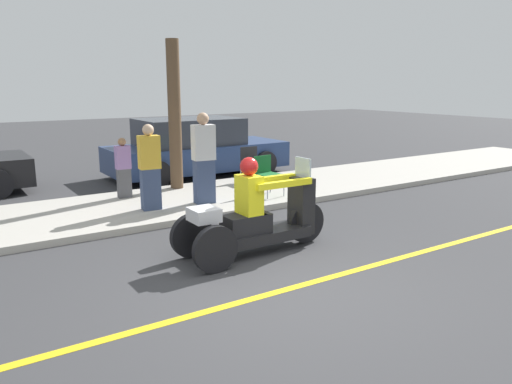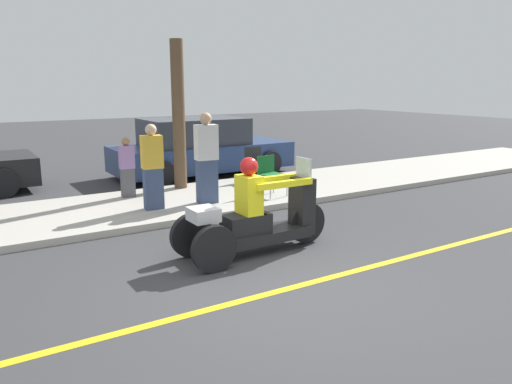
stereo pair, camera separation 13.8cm
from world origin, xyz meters
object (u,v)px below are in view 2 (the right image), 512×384
at_px(folding_chair_set_back, 255,160).
at_px(tree_trunk, 179,115).
at_px(motorcycle_trike, 256,220).
at_px(folding_chair_curbside, 269,171).
at_px(spectator_near_curb, 127,169).
at_px(parked_car_lot_far, 200,148).
at_px(spectator_by_tree, 207,160).
at_px(spectator_end_of_line, 153,169).

relative_size(folding_chair_set_back, tree_trunk, 0.25).
bearing_deg(motorcycle_trike, folding_chair_curbside, 53.20).
relative_size(motorcycle_trike, folding_chair_set_back, 2.95).
xyz_separation_m(folding_chair_set_back, tree_trunk, (-1.79, 0.30, 1.10)).
relative_size(spectator_near_curb, parked_car_lot_far, 0.26).
xyz_separation_m(spectator_by_tree, tree_trunk, (0.14, 1.61, 0.76)).
relative_size(motorcycle_trike, spectator_near_curb, 1.97).
xyz_separation_m(motorcycle_trike, parked_car_lot_far, (2.05, 6.09, 0.21)).
bearing_deg(spectator_near_curb, folding_chair_curbside, -28.52).
height_order(folding_chair_curbside, parked_car_lot_far, parked_car_lot_far).
height_order(spectator_near_curb, parked_car_lot_far, parked_car_lot_far).
bearing_deg(folding_chair_set_back, parked_car_lot_far, 102.75).
xyz_separation_m(spectator_by_tree, parked_car_lot_far, (1.47, 3.36, -0.25)).
bearing_deg(folding_chair_set_back, tree_trunk, 170.58).
xyz_separation_m(spectator_near_curb, parked_car_lot_far, (2.62, 2.04, 0.01)).
bearing_deg(motorcycle_trike, parked_car_lot_far, 71.39).
height_order(spectator_end_of_line, folding_chair_set_back, spectator_end_of_line).
height_order(motorcycle_trike, spectator_near_curb, motorcycle_trike).
height_order(spectator_near_curb, tree_trunk, tree_trunk).
height_order(spectator_by_tree, tree_trunk, tree_trunk).
distance_m(motorcycle_trike, tree_trunk, 4.57).
relative_size(spectator_near_curb, folding_chair_set_back, 1.50).
height_order(folding_chair_set_back, parked_car_lot_far, parked_car_lot_far).
distance_m(motorcycle_trike, spectator_end_of_line, 2.89).
bearing_deg(spectator_end_of_line, motorcycle_trike, -80.24).
height_order(folding_chair_curbside, tree_trunk, tree_trunk).
bearing_deg(parked_car_lot_far, motorcycle_trike, -108.61).
distance_m(motorcycle_trike, folding_chair_curbside, 3.32).
height_order(motorcycle_trike, spectator_by_tree, spectator_by_tree).
distance_m(spectator_by_tree, parked_car_lot_far, 3.67).
height_order(spectator_near_curb, spectator_by_tree, spectator_by_tree).
distance_m(folding_chair_set_back, tree_trunk, 2.12).
distance_m(motorcycle_trike, parked_car_lot_far, 6.43).
bearing_deg(folding_chair_set_back, folding_chair_curbside, -110.64).
distance_m(spectator_near_curb, tree_trunk, 1.67).
bearing_deg(spectator_end_of_line, folding_chair_curbside, -3.74).
bearing_deg(folding_chair_curbside, spectator_near_curb, 151.48).
distance_m(folding_chair_set_back, folding_chair_curbside, 1.48).
height_order(spectator_end_of_line, spectator_by_tree, spectator_by_tree).
relative_size(folding_chair_set_back, parked_car_lot_far, 0.17).
relative_size(spectator_end_of_line, folding_chair_set_back, 1.93).
height_order(spectator_near_curb, folding_chair_curbside, spectator_near_curb).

